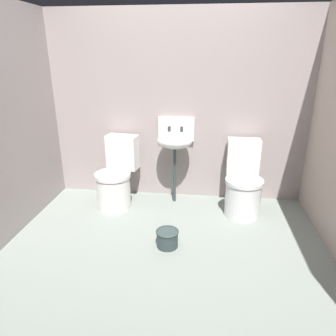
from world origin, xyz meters
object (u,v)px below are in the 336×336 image
(sink, at_px, (175,140))
(bucket, at_px, (167,238))
(toilet_left, at_px, (116,179))
(toilet_right, at_px, (243,185))

(sink, distance_m, bucket, 1.18)
(toilet_left, relative_size, sink, 0.79)
(bucket, bearing_deg, toilet_left, 131.35)
(toilet_right, relative_size, bucket, 3.66)
(toilet_right, bearing_deg, toilet_left, 0.45)
(sink, height_order, bucket, sink)
(toilet_right, xyz_separation_m, sink, (-0.77, 0.19, 0.43))
(sink, xyz_separation_m, bucket, (0.03, -0.97, -0.67))
(toilet_right, distance_m, sink, 0.91)
(toilet_left, xyz_separation_m, bucket, (0.69, -0.78, -0.24))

